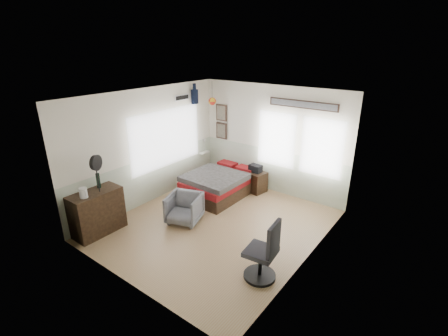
% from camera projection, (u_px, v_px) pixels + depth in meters
% --- Properties ---
extents(ground_plane, '(4.00, 4.50, 0.01)m').
position_uv_depth(ground_plane, '(216.00, 225.00, 6.89)').
color(ground_plane, '#A3744B').
extents(room_shell, '(4.02, 4.52, 2.71)m').
position_uv_depth(room_shell, '(219.00, 150.00, 6.48)').
color(room_shell, silver).
rests_on(room_shell, ground_plane).
extents(wall_decor, '(3.55, 1.32, 1.44)m').
position_uv_depth(wall_decor, '(229.00, 107.00, 8.20)').
color(wall_decor, '#3F281E').
rests_on(wall_decor, room_shell).
extents(bed, '(1.35, 1.84, 0.58)m').
position_uv_depth(bed, '(219.00, 184.00, 8.19)').
color(bed, black).
rests_on(bed, ground_plane).
extents(dresser, '(0.48, 1.00, 0.90)m').
position_uv_depth(dresser, '(97.00, 212.00, 6.47)').
color(dresser, black).
rests_on(dresser, ground_plane).
extents(armchair, '(0.86, 0.87, 0.63)m').
position_uv_depth(armchair, '(184.00, 208.00, 6.92)').
color(armchair, slate).
rests_on(armchair, ground_plane).
extents(nightstand, '(0.60, 0.51, 0.53)m').
position_uv_depth(nightstand, '(255.00, 181.00, 8.38)').
color(nightstand, black).
rests_on(nightstand, ground_plane).
extents(task_chair, '(0.53, 0.53, 1.07)m').
position_uv_depth(task_chair, '(264.00, 256.00, 5.18)').
color(task_chair, black).
rests_on(task_chair, ground_plane).
extents(kettle, '(0.17, 0.15, 0.20)m').
position_uv_depth(kettle, '(83.00, 193.00, 6.05)').
color(kettle, silver).
rests_on(kettle, dresser).
extents(bottle, '(0.08, 0.08, 0.30)m').
position_uv_depth(bottle, '(98.00, 181.00, 6.45)').
color(bottle, black).
rests_on(bottle, dresser).
extents(stand_fan, '(0.19, 0.29, 0.76)m').
position_uv_depth(stand_fan, '(96.00, 163.00, 6.11)').
color(stand_fan, black).
rests_on(stand_fan, dresser).
extents(black_bag, '(0.34, 0.23, 0.19)m').
position_uv_depth(black_bag, '(255.00, 168.00, 8.25)').
color(black_bag, black).
rests_on(black_bag, nightstand).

